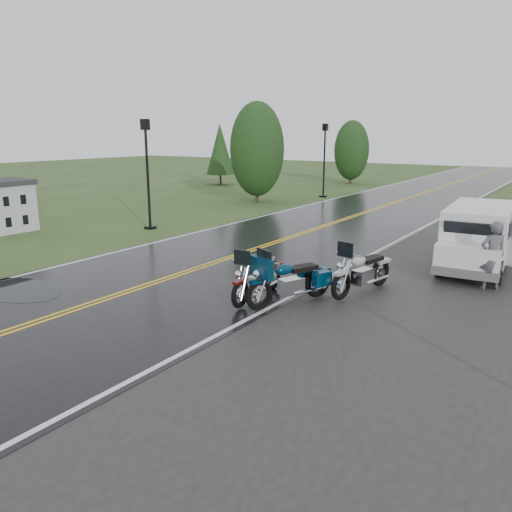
% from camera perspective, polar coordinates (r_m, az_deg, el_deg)
% --- Properties ---
extents(ground, '(120.00, 120.00, 0.00)m').
position_cam_1_polar(ground, '(13.66, -14.62, -4.16)').
color(ground, '#2D471E').
rests_on(ground, ground).
extents(road, '(8.00, 100.00, 0.04)m').
position_cam_1_polar(road, '(21.35, 5.85, 2.73)').
color(road, black).
rests_on(road, ground).
extents(motorcycle_red, '(1.05, 2.40, 1.38)m').
position_cam_1_polar(motorcycle_red, '(11.79, -1.85, -3.07)').
color(motorcycle_red, '#550B09').
rests_on(motorcycle_red, ground).
extents(motorcycle_teal, '(1.75, 2.62, 1.46)m').
position_cam_1_polar(motorcycle_teal, '(11.63, 0.36, -3.09)').
color(motorcycle_teal, '#05293E').
rests_on(motorcycle_teal, ground).
extents(motorcycle_silver, '(1.36, 2.58, 1.45)m').
position_cam_1_polar(motorcycle_silver, '(12.50, 9.74, -2.11)').
color(motorcycle_silver, '#9DA1A4').
rests_on(motorcycle_silver, ground).
extents(van_white, '(2.26, 5.14, 1.97)m').
position_cam_1_polar(van_white, '(15.43, 20.52, 1.24)').
color(van_white, silver).
rests_on(van_white, ground).
extents(person_at_van, '(0.81, 0.76, 1.86)m').
position_cam_1_polar(person_at_van, '(14.66, 25.40, -0.06)').
color(person_at_van, '#4F4F54').
rests_on(person_at_van, ground).
extents(lamp_post_near_left, '(0.41, 0.41, 4.75)m').
position_cam_1_polar(lamp_post_near_left, '(22.29, -12.28, 9.08)').
color(lamp_post_near_left, black).
rests_on(lamp_post_near_left, ground).
extents(lamp_post_far_left, '(0.41, 0.41, 4.77)m').
position_cam_1_polar(lamp_post_far_left, '(33.23, 7.81, 10.76)').
color(lamp_post_far_left, black).
rests_on(lamp_post_far_left, ground).
extents(tree_left_mid, '(3.27, 3.27, 5.10)m').
position_cam_1_polar(tree_left_mid, '(30.58, 0.13, 10.94)').
color(tree_left_mid, '#1E3D19').
rests_on(tree_left_mid, ground).
extents(tree_left_far, '(2.86, 2.86, 4.40)m').
position_cam_1_polar(tree_left_far, '(42.69, 10.83, 11.07)').
color(tree_left_far, '#1E3D19').
rests_on(tree_left_far, ground).
extents(pine_left_far, '(2.29, 2.29, 4.77)m').
position_cam_1_polar(pine_left_far, '(41.23, -4.12, 11.44)').
color(pine_left_far, '#1E3D19').
rests_on(pine_left_far, ground).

